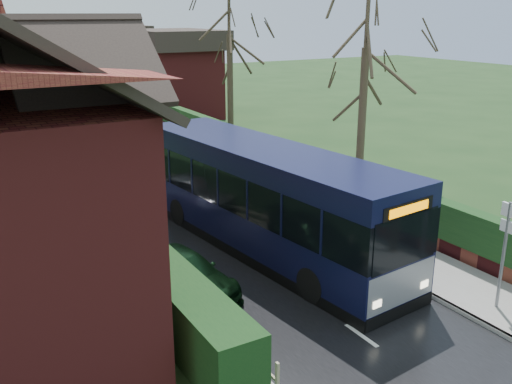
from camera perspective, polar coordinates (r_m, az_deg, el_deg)
ground at (r=16.36m, az=5.86°, el=-10.96°), size 140.00×140.00×0.00m
road at (r=24.44m, az=-8.04°, el=-1.15°), size 6.00×100.00×0.02m
pavement at (r=26.23m, az=0.54°, el=0.47°), size 2.50×100.00×0.14m
kerb_right at (r=25.66m, az=-1.76°, el=0.07°), size 0.12×100.00×0.14m
kerb_left at (r=23.52m, az=-14.92°, el=-2.24°), size 0.12×100.00×0.10m
front_hedge at (r=18.53m, az=-13.32°, el=-5.08°), size 1.20×16.00×1.60m
picket_fence at (r=18.87m, az=-11.07°, el=-5.65°), size 0.10×16.00×0.90m
right_wall_hedge at (r=26.77m, az=3.40°, el=2.91°), size 0.60×50.00×1.80m
bus at (r=19.08m, az=1.01°, el=-0.79°), size 3.92×12.00×3.58m
car_silver at (r=22.36m, az=-13.37°, el=-1.42°), size 2.47×4.31×1.38m
car_green at (r=16.70m, az=-7.28°, el=-8.09°), size 2.48×4.35×1.19m
car_distant at (r=57.11m, az=-22.05°, el=9.20°), size 2.67×4.50×1.40m
bus_stop_sign at (r=16.34m, az=23.68°, el=-4.49°), size 0.09×0.47×3.13m
tree_right_near at (r=22.33m, az=11.01°, el=15.13°), size 4.31×4.31×9.30m
tree_right_far at (r=33.62m, az=-2.68°, el=16.24°), size 4.86×4.86×9.38m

